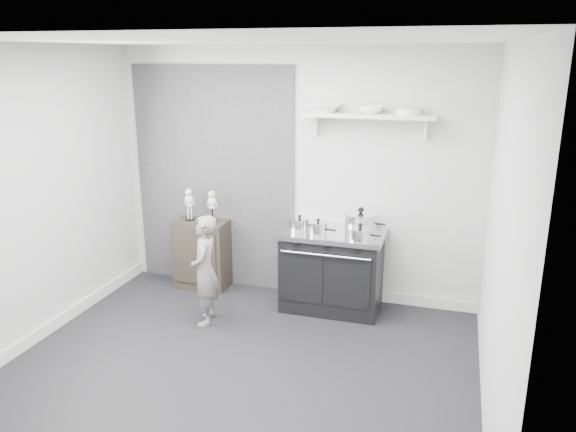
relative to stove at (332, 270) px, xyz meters
name	(u,v)px	position (x,y,z in m)	size (l,w,h in m)	color
ground	(235,371)	(-0.50, -1.48, -0.43)	(4.00, 4.00, 0.00)	black
room_shell	(227,179)	(-0.59, -1.33, 1.21)	(4.02, 3.62, 2.71)	#BABAB8
wall_shelf	(369,117)	(0.30, 0.20, 1.58)	(1.30, 0.26, 0.24)	silver
stove	(332,270)	(0.00, 0.00, 0.00)	(1.06, 0.66, 0.85)	black
side_cabinet	(202,254)	(-1.56, 0.13, -0.04)	(0.61, 0.35, 0.79)	black
child	(205,270)	(-1.12, -0.70, 0.13)	(0.41, 0.27, 1.11)	slate
pot_front_left	(300,224)	(-0.33, -0.09, 0.49)	(0.30, 0.21, 0.17)	silver
pot_back_right	(361,222)	(0.27, 0.10, 0.52)	(0.43, 0.34, 0.25)	silver
pot_front_right	(360,233)	(0.31, -0.18, 0.48)	(0.34, 0.25, 0.16)	silver
pot_front_center	(318,228)	(-0.12, -0.15, 0.49)	(0.28, 0.20, 0.17)	silver
skeleton_full	(189,202)	(-1.69, 0.13, 0.57)	(0.12, 0.08, 0.42)	beige
skeleton_torso	(212,204)	(-1.41, 0.13, 0.57)	(0.12, 0.07, 0.42)	beige
bowl_large	(325,108)	(-0.15, 0.19, 1.65)	(0.33, 0.33, 0.08)	white
bowl_small	(371,110)	(0.31, 0.19, 1.65)	(0.24, 0.24, 0.08)	white
plate_stack	(408,112)	(0.67, 0.19, 1.64)	(0.25, 0.25, 0.06)	silver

